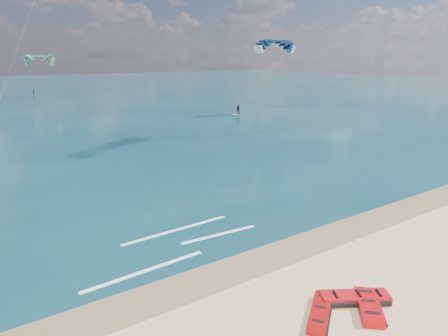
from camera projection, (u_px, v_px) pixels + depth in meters
The scene contains 7 objects.
ground at pixel (40, 138), 46.75m from camera, with size 320.00×320.00×0.00m, color tan.
wet_sand_strip at pixel (204, 279), 17.23m from camera, with size 320.00×2.40×0.01m, color brown.
packed_kite_left at pixel (320, 316), 14.80m from camera, with size 2.66×0.97×0.35m, color #A60A08, non-canonical shape.
packed_kite_mid at pixel (355, 302), 15.66m from camera, with size 2.88×1.13×0.41m, color red, non-canonical shape.
packed_kite_right at pixel (368, 311), 15.11m from camera, with size 2.36×1.15×0.42m, color red, non-canonical shape.
kitesurfer_far at pixel (257, 73), 63.02m from camera, with size 10.04×5.15×12.77m.
shoreline_foam at pixel (179, 244), 20.39m from camera, with size 9.99×3.62×0.01m.
Camera 1 is at (-7.79, -10.15, 9.33)m, focal length 32.00 mm.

